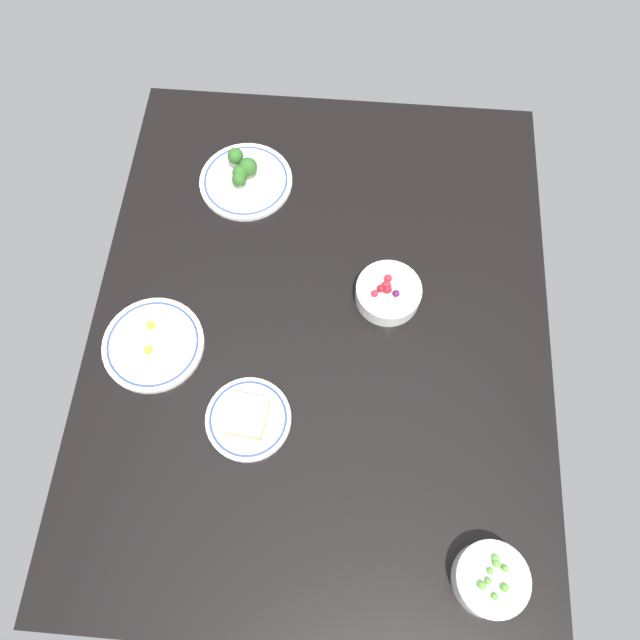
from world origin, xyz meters
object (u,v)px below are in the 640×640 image
at_px(plate_broccoli, 245,178).
at_px(bowl_berries, 388,293).
at_px(bowl_peas, 491,579).
at_px(plate_eggs, 153,344).
at_px(plate_sandwich, 248,418).

relative_size(plate_broccoli, bowl_berries, 1.55).
xyz_separation_m(bowl_peas, bowl_berries, (-0.57, -0.21, -0.00)).
height_order(plate_eggs, bowl_berries, bowl_berries).
relative_size(plate_eggs, bowl_berries, 1.50).
bearing_deg(plate_eggs, bowl_peas, 59.63).
bearing_deg(plate_eggs, plate_broccoli, 162.32).
height_order(plate_sandwich, bowl_berries, bowl_berries).
distance_m(plate_broccoli, plate_eggs, 0.47).
height_order(plate_broccoli, plate_sandwich, plate_broccoli).
bearing_deg(bowl_peas, plate_broccoli, -146.72).
distance_m(plate_sandwich, bowl_berries, 0.41).
xyz_separation_m(plate_broccoli, plate_eggs, (0.45, -0.14, -0.01)).
bearing_deg(plate_broccoli, bowl_peas, 33.28).
distance_m(plate_broccoli, plate_sandwich, 0.60).
bearing_deg(plate_sandwich, bowl_peas, 61.01).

